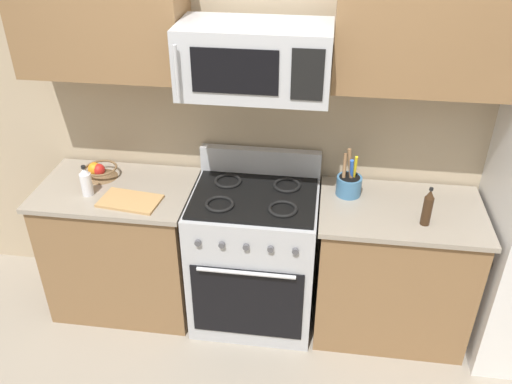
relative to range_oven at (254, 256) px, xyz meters
The scene contains 12 objects.
wall_back 0.91m from the range_oven, 90.00° to the left, with size 8.00×0.10×2.60m, color tan.
counter_left 0.86m from the range_oven, behind, with size 0.94×0.63×0.91m.
range_oven is the anchor object (origin of this frame).
counter_right 0.86m from the range_oven, ahead, with size 0.94×0.63×0.91m.
microwave 1.27m from the range_oven, 90.01° to the left, with size 0.79×0.44×0.36m.
upper_cabinets_left 1.74m from the range_oven, 169.43° to the left, with size 0.93×0.34×0.80m.
upper_cabinets_right 1.74m from the range_oven, 10.57° to the left, with size 0.93×0.34×0.80m.
utensil_crock 0.76m from the range_oven, 12.09° to the left, with size 0.15×0.15×0.30m.
fruit_basket 1.11m from the range_oven, behind, with size 0.20×0.20×0.10m.
cutting_board 0.85m from the range_oven, 168.32° to the right, with size 0.35×0.21×0.02m, color tan.
bottle_vinegar 1.13m from the range_oven, behind, with size 0.07×0.07×0.19m.
bottle_soy 1.12m from the range_oven, ahead, with size 0.05×0.05×0.23m.
Camera 1 is at (0.38, -2.04, 2.62)m, focal length 37.72 mm.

